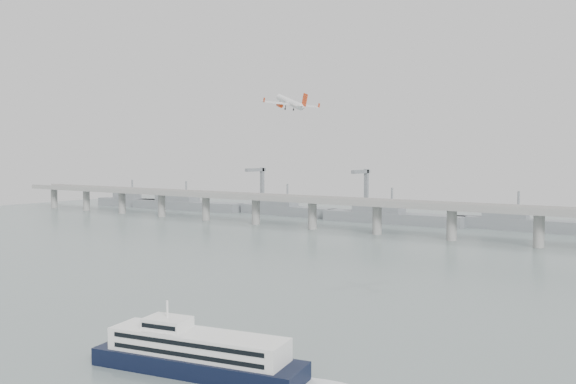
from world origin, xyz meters
The scene contains 5 objects.
ground centered at (0.00, 0.00, 0.00)m, with size 900.00×900.00×0.00m, color slate.
bridge centered at (-1.15, 200.00, 17.65)m, with size 800.00×22.00×23.90m.
distant_fleet centered at (-155.36, 265.08, 6.22)m, with size 453.00×60.90×40.00m.
ferry centered at (48.84, -52.97, 4.48)m, with size 86.98×27.79×16.53m.
airliner centered at (-20.28, 86.24, 77.05)m, with size 30.24×28.74×11.44m.
Camera 1 is at (147.73, -157.54, 51.73)m, focal length 38.00 mm.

